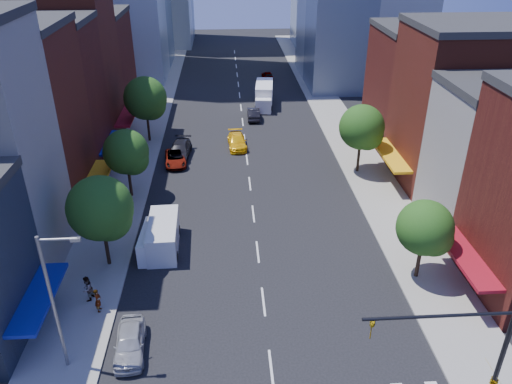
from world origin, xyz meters
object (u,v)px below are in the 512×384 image
(parked_car_rear, at_px, (180,150))
(pedestrian_far, at_px, (87,289))
(traffic_car_oncoming, at_px, (253,114))
(pedestrian_near, at_px, (98,300))
(parked_car_front, at_px, (130,342))
(parked_car_second, at_px, (165,237))
(traffic_car_far, at_px, (267,75))
(cargo_van_near, at_px, (163,236))
(box_truck, at_px, (264,96))
(parked_car_third, at_px, (176,158))
(taxi, at_px, (237,141))
(cargo_van_far, at_px, (153,242))

(parked_car_rear, distance_m, pedestrian_far, 24.81)
(traffic_car_oncoming, bearing_deg, pedestrian_near, 72.15)
(parked_car_front, distance_m, pedestrian_far, 6.08)
(pedestrian_near, distance_m, pedestrian_far, 1.52)
(pedestrian_near, bearing_deg, parked_car_front, -144.60)
(parked_car_second, height_order, traffic_car_far, traffic_car_far)
(cargo_van_near, distance_m, box_truck, 37.38)
(parked_car_third, bearing_deg, traffic_car_far, 62.59)
(parked_car_front, bearing_deg, cargo_van_near, 80.59)
(parked_car_front, distance_m, traffic_car_oncoming, 42.42)
(taxi, xyz_separation_m, pedestrian_near, (-10.11, -27.93, 0.30))
(parked_car_third, xyz_separation_m, pedestrian_near, (-3.27, -23.65, 0.36))
(taxi, height_order, pedestrian_far, pedestrian_far)
(parked_car_rear, distance_m, cargo_van_far, 18.76)
(parked_car_front, relative_size, box_truck, 0.55)
(parked_car_rear, relative_size, cargo_van_near, 0.96)
(traffic_car_far, bearing_deg, cargo_van_far, 68.44)
(cargo_van_near, distance_m, cargo_van_far, 0.91)
(parked_car_third, distance_m, traffic_car_oncoming, 16.73)
(parked_car_third, relative_size, taxi, 0.96)
(parked_car_front, relative_size, pedestrian_far, 2.33)
(traffic_car_far, bearing_deg, traffic_car_oncoming, 72.97)
(parked_car_second, height_order, taxi, taxi)
(parked_car_second, relative_size, traffic_car_oncoming, 0.85)
(cargo_van_far, bearing_deg, traffic_car_oncoming, 74.92)
(parked_car_front, distance_m, traffic_car_far, 62.38)
(taxi, bearing_deg, parked_car_second, -111.40)
(parked_car_second, bearing_deg, cargo_van_near, -82.98)
(parked_car_third, bearing_deg, pedestrian_far, -107.03)
(taxi, bearing_deg, cargo_van_far, -112.29)
(parked_car_second, height_order, pedestrian_near, pedestrian_near)
(taxi, xyz_separation_m, traffic_car_far, (6.07, 29.26, -0.07))
(pedestrian_near, bearing_deg, parked_car_third, -8.03)
(cargo_van_near, xyz_separation_m, traffic_car_far, (12.56, 49.91, -0.54))
(parked_car_rear, distance_m, cargo_van_near, 18.28)
(parked_car_third, xyz_separation_m, cargo_van_near, (0.35, -16.37, 0.53))
(parked_car_front, relative_size, parked_car_third, 0.92)
(pedestrian_far, bearing_deg, parked_car_rear, -173.38)
(parked_car_second, xyz_separation_m, taxi, (6.50, 19.95, 0.08))
(cargo_van_near, height_order, pedestrian_far, cargo_van_near)
(box_truck, bearing_deg, cargo_van_far, -101.65)
(parked_car_front, height_order, traffic_car_far, parked_car_front)
(parked_car_front, xyz_separation_m, traffic_car_oncoming, (9.96, 41.23, 0.01))
(parked_car_front, distance_m, parked_car_second, 11.72)
(cargo_van_far, relative_size, pedestrian_near, 2.67)
(parked_car_front, bearing_deg, pedestrian_far, 122.16)
(parked_car_rear, relative_size, box_truck, 0.69)
(parked_car_second, xyz_separation_m, traffic_car_far, (12.57, 49.22, 0.01))
(cargo_van_far, bearing_deg, parked_car_third, 91.15)
(box_truck, bearing_deg, traffic_car_oncoming, -102.63)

